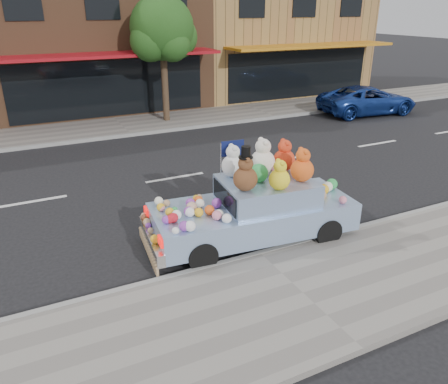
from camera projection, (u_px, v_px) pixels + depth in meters
ground at (175, 178)px, 13.03m from camera, size 120.00×120.00×0.00m
near_sidewalk at (303, 295)px, 7.64m from camera, size 60.00×3.00×0.12m
far_sidewalk at (122, 126)px, 18.38m from camera, size 60.00×3.00×0.12m
near_kerb at (259, 255)px, 8.88m from camera, size 60.00×0.12×0.13m
far_kerb at (131, 135)px, 17.14m from camera, size 60.00×0.12×0.13m
storefront_mid at (88, 30)px, 21.50m from camera, size 10.00×9.80×7.30m
storefront_right at (263, 26)px, 25.53m from camera, size 10.00×9.80×7.30m
street_tree at (163, 33)px, 17.82m from camera, size 3.00×2.70×5.22m
car_blue at (367, 100)px, 20.53m from camera, size 4.87×2.63×1.30m
art_car at (255, 205)px, 9.32m from camera, size 4.63×2.16×2.26m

